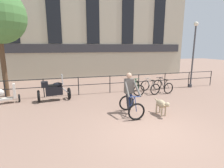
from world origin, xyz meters
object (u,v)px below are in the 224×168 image
parked_motorcycle (54,90)px  cyclist_with_bike (130,96)px  dog (162,104)px  parked_bicycle_mid_right (163,86)px  parked_scooter (4,95)px  parked_bicycle_near_lamp (137,88)px  parked_bicycle_mid_left (150,87)px  street_lamp (193,52)px

parked_motorcycle → cyclist_with_bike: bearing=-138.3°
dog → parked_bicycle_mid_right: bearing=53.2°
dog → parked_bicycle_mid_right: size_ratio=0.82×
dog → parked_scooter: bearing=148.4°
parked_bicycle_near_lamp → parked_bicycle_mid_left: bearing=-170.6°
cyclist_with_bike → parked_bicycle_near_lamp: cyclist_with_bike is taller
parked_bicycle_mid_left → street_lamp: size_ratio=0.27×
cyclist_with_bike → parked_motorcycle: size_ratio=1.01×
parked_bicycle_near_lamp → parked_bicycle_mid_right: same height
dog → street_lamp: 6.37m
parked_bicycle_near_lamp → parked_bicycle_mid_right: size_ratio=1.02×
cyclist_with_bike → street_lamp: bearing=31.3°
dog → cyclist_with_bike: bearing=153.1°
cyclist_with_bike → parked_bicycle_mid_left: 3.77m
parked_motorcycle → street_lamp: 9.14m
parked_bicycle_mid_left → street_lamp: (3.39, 0.57, 2.07)m
dog → parked_bicycle_mid_right: parked_bicycle_mid_right is taller
dog → parked_bicycle_mid_left: size_ratio=0.82×
parked_bicycle_mid_left → street_lamp: 4.01m
street_lamp → dog: bearing=-139.8°
parked_motorcycle → dog: bearing=-133.8°
cyclist_with_bike → parked_bicycle_mid_left: bearing=50.5°
parked_bicycle_near_lamp → parked_bicycle_mid_left: 0.88m
cyclist_with_bike → parked_bicycle_mid_right: 4.39m
parked_bicycle_near_lamp → parked_scooter: parked_scooter is taller
cyclist_with_bike → parked_bicycle_mid_right: bearing=41.7°
parked_bicycle_near_lamp → parked_scooter: (-6.97, 0.03, 0.10)m
parked_bicycle_near_lamp → parked_bicycle_mid_left: size_ratio=1.02×
parked_motorcycle → parked_bicycle_mid_left: (5.53, 0.10, -0.20)m
parked_motorcycle → street_lamp: street_lamp is taller
parked_bicycle_mid_left → street_lamp: bearing=-177.5°
parked_bicycle_mid_left → parked_scooter: 7.85m
parked_bicycle_mid_right → cyclist_with_bike: bearing=33.9°
parked_bicycle_near_lamp → dog: bearing=93.4°
street_lamp → parked_motorcycle: bearing=-175.7°
dog → parked_bicycle_mid_left: bearing=65.2°
parked_motorcycle → parked_bicycle_mid_right: (6.41, 0.10, -0.20)m
parked_motorcycle → street_lamp: size_ratio=0.39×
parked_bicycle_near_lamp → cyclist_with_bike: bearing=71.0°
parked_motorcycle → street_lamp: bearing=-92.4°
cyclist_with_bike → parked_scooter: cyclist_with_bike is taller
parked_bicycle_mid_right → parked_bicycle_mid_left: bearing=-6.9°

